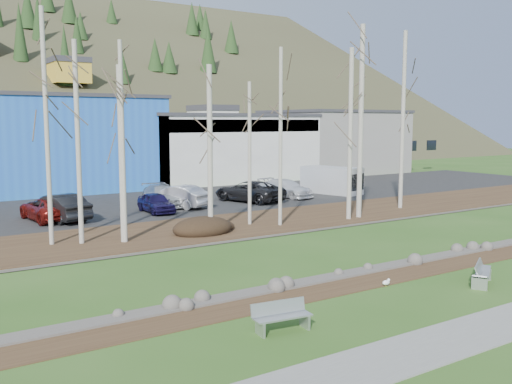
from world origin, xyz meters
TOP-DOWN VIEW (x-y plane):
  - ground at (0.00, 0.00)m, footprint 200.00×200.00m
  - dirt_strip at (0.00, 2.10)m, footprint 80.00×1.80m
  - near_bank_rocks at (0.00, 3.10)m, footprint 80.00×0.80m
  - river at (0.00, 7.20)m, footprint 80.00×8.00m
  - far_bank_rocks at (0.00, 11.30)m, footprint 80.00×0.80m
  - far_bank at (0.00, 14.50)m, footprint 80.00×7.00m
  - parking_lot at (0.00, 25.00)m, footprint 80.00×14.00m
  - building_blue at (-6.00, 39.00)m, footprint 20.40×12.24m
  - building_white at (12.00, 38.98)m, footprint 18.36×12.24m
  - building_grey at (28.00, 39.00)m, footprint 14.28×12.24m
  - hillside at (0.00, 84.00)m, footprint 160.00×72.00m
  - bench_intact at (-7.76, -0.35)m, footprint 1.80×0.75m
  - bench_damaged at (1.24, -0.52)m, footprint 1.82×1.38m
  - seagull at (-1.92, 1.18)m, footprint 0.39×0.18m
  - dirt_mound at (-3.21, 13.17)m, footprint 3.32×2.35m
  - birch_0 at (-9.32, 14.13)m, footprint 0.24×0.24m
  - birch_1 at (-10.60, 14.69)m, footprint 0.22×0.22m
  - birch_2 at (-7.45, 13.36)m, footprint 0.32×0.32m
  - birch_3 at (-7.43, 13.28)m, footprint 0.21×0.21m
  - birch_4 at (-2.77, 13.09)m, footprint 0.28×0.28m
  - birch_5 at (0.31, 14.05)m, footprint 0.20×0.20m
  - birch_6 at (1.62, 12.88)m, footprint 0.21×0.21m
  - birch_7 at (7.27, 12.43)m, footprint 0.31×0.31m
  - birch_8 at (6.29, 12.27)m, footprint 0.28×0.28m
  - birch_9 at (12.28, 13.68)m, footprint 0.27×0.27m
  - car_0 at (-8.62, 21.26)m, footprint 2.92×5.17m
  - car_1 at (-9.08, 21.80)m, footprint 2.78×5.14m
  - car_2 at (-0.98, 23.36)m, footprint 2.63×5.25m
  - car_3 at (-2.51, 20.97)m, footprint 1.66×3.84m
  - car_4 at (-0.39, 22.18)m, footprint 3.45×4.94m
  - car_5 at (5.33, 22.03)m, footprint 4.06×6.02m
  - car_6 at (9.00, 22.48)m, footprint 2.81×5.06m
  - van_white at (13.65, 22.21)m, footprint 3.25×5.30m

SIDE VIEW (x-z plane):
  - ground at x=0.00m, z-range 0.00..0.00m
  - near_bank_rocks at x=0.00m, z-range -0.25..0.25m
  - river at x=0.00m, z-range -0.45..0.45m
  - far_bank_rocks at x=0.00m, z-range -0.23..0.23m
  - dirt_strip at x=0.00m, z-range 0.00..0.03m
  - parking_lot at x=0.00m, z-range 0.00..0.14m
  - far_bank at x=0.00m, z-range 0.00..0.15m
  - seagull at x=-1.92m, z-range 0.02..0.30m
  - bench_damaged at x=1.24m, z-range 0.00..0.80m
  - bench_intact at x=-7.76m, z-range 0.00..0.87m
  - dirt_mound at x=-3.21m, z-range 0.15..0.80m
  - car_3 at x=-2.51m, z-range 0.14..1.43m
  - car_1 at x=-9.08m, z-range 0.14..1.51m
  - car_6 at x=9.00m, z-range 0.14..1.53m
  - car_2 at x=-0.98m, z-range 0.14..1.60m
  - car_5 at x=5.33m, z-range 0.14..1.67m
  - car_4 at x=-0.39m, z-range 0.14..1.68m
  - car_0 at x=-8.62m, z-range 0.14..1.75m
  - van_white at x=13.65m, z-range 0.14..2.30m
  - building_white at x=12.00m, z-range 0.01..6.81m
  - building_grey at x=28.00m, z-range 0.01..7.31m
  - building_blue at x=-6.00m, z-range 0.01..8.31m
  - birch_5 at x=0.31m, z-range 0.15..8.24m
  - birch_2 at x=-7.45m, z-range 0.15..8.70m
  - birch_4 at x=-2.77m, z-range 0.15..8.94m
  - birch_0 at x=-9.32m, z-range 0.15..9.83m
  - birch_3 at x=-7.43m, z-range 0.15..9.85m
  - birch_6 at x=1.62m, z-range 0.15..10.09m
  - birch_8 at x=6.29m, z-range 0.15..10.32m
  - birch_1 at x=-10.60m, z-range 0.15..11.29m
  - birch_7 at x=7.27m, z-range 0.15..11.77m
  - birch_9 at x=12.28m, z-range 0.15..11.98m
  - hillside at x=0.00m, z-range 0.00..35.00m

